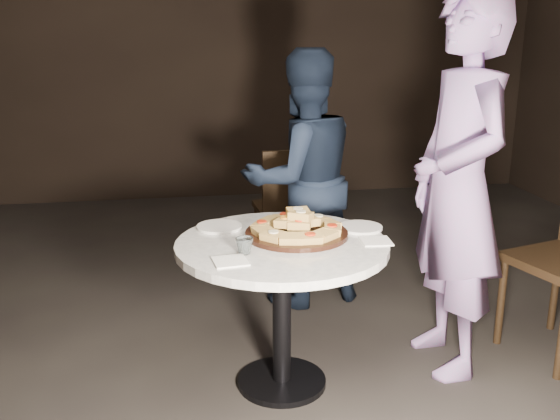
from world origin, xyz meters
The scene contains 12 objects.
floor centered at (0.00, 0.00, 0.00)m, with size 7.00×7.00×0.00m, color black.
table centered at (-0.12, -0.05, 0.57)m, with size 1.11×1.11×0.70m.
serving_board centered at (-0.04, 0.02, 0.71)m, with size 0.46×0.46×0.02m, color black.
focaccia_pile centered at (-0.04, 0.02, 0.76)m, with size 0.42×0.40×0.11m.
plate_left centered at (-0.38, 0.19, 0.71)m, with size 0.21×0.21×0.01m, color white.
plate_right centered at (0.27, 0.07, 0.71)m, with size 0.21×0.21×0.01m, color white.
water_glass centered at (-0.30, -0.18, 0.74)m, with size 0.07×0.07×0.07m, color silver.
napkin_near centered at (-0.37, -0.26, 0.71)m, with size 0.13×0.13×0.01m, color white.
napkin_far centered at (0.29, -0.12, 0.70)m, with size 0.13×0.13×0.01m, color white.
chair_far centered at (0.17, 1.30, 0.50)m, with size 0.43×0.45×0.87m.
diner_navy centered at (0.16, 0.89, 0.75)m, with size 0.73×0.57×1.50m, color black.
diner_teal centered at (0.72, 0.02, 0.89)m, with size 0.65×0.43×1.79m, color #8369A3.
Camera 1 is at (-0.56, -2.59, 1.58)m, focal length 40.00 mm.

